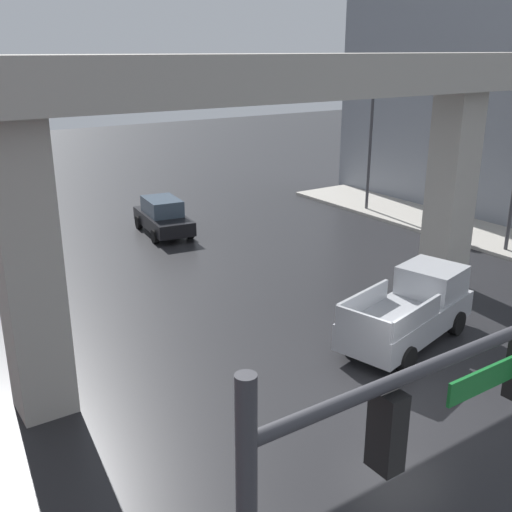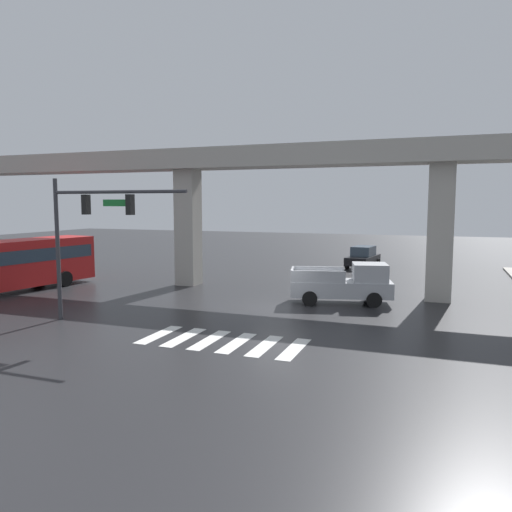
# 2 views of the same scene
# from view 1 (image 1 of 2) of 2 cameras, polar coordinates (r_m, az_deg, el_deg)

# --- Properties ---
(ground_plane) EXTENTS (120.00, 120.00, 0.00)m
(ground_plane) POSITION_cam_1_polar(r_m,az_deg,el_deg) (16.19, 13.25, -13.43)
(ground_plane) COLOR #232326
(elevated_overpass) EXTENTS (55.47, 2.52, 8.41)m
(elevated_overpass) POSITION_cam_1_polar(r_m,az_deg,el_deg) (17.38, 3.05, 14.76)
(elevated_overpass) COLOR #ADA89E
(elevated_overpass) RESTS_ON ground
(pickup_truck) EXTENTS (5.41, 3.06, 2.08)m
(pickup_truck) POSITION_cam_1_polar(r_m,az_deg,el_deg) (19.17, 14.48, -4.89)
(pickup_truck) COLOR #A8AAAF
(pickup_truck) RESTS_ON ground
(sedan_black) EXTENTS (2.38, 4.49, 1.72)m
(sedan_black) POSITION_cam_1_polar(r_m,az_deg,el_deg) (29.71, -8.74, 3.72)
(sedan_black) COLOR black
(sedan_black) RESTS_ON ground
(traffic_signal_mast) EXTENTS (6.49, 0.32, 6.20)m
(traffic_signal_mast) POSITION_cam_1_polar(r_m,az_deg,el_deg) (6.62, 12.43, -20.44)
(traffic_signal_mast) COLOR #38383D
(traffic_signal_mast) RESTS_ON ground
(street_lamp_far_north) EXTENTS (0.44, 0.70, 7.24)m
(street_lamp_far_north) POSITION_cam_1_polar(r_m,az_deg,el_deg) (33.43, 10.78, 11.77)
(street_lamp_far_north) COLOR #38383D
(street_lamp_far_north) RESTS_ON ground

